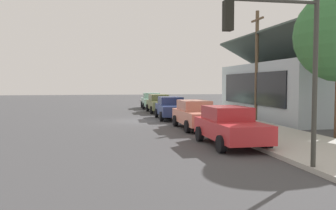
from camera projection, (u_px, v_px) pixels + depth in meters
name	position (u px, v px, depth m)	size (l,w,h in m)	color
ground_plane	(136.00, 121.00, 24.66)	(120.00, 120.00, 0.00)	#424244
sidewalk_curb	(215.00, 118.00, 25.68)	(60.00, 4.20, 0.16)	#B2AFA8
car_seafoam	(151.00, 100.00, 37.44)	(4.54, 2.19, 1.59)	#9ED1BC
car_olive	(159.00, 103.00, 32.06)	(4.80, 2.02, 1.59)	olive
car_navy	(171.00, 108.00, 26.07)	(4.74, 2.15, 1.59)	navy
car_coral	(196.00, 114.00, 20.40)	(4.77, 2.00, 1.59)	#EA8C75
car_cherry	(230.00, 126.00, 14.86)	(4.46, 2.10, 1.59)	red
storefront_building	(299.00, 89.00, 26.61)	(13.30, 7.83, 6.11)	#ADBCC6
traffic_light_main	(281.00, 49.00, 10.01)	(0.37, 2.79, 5.20)	#383833
utility_pole_wooden	(257.00, 63.00, 24.87)	(1.80, 0.24, 7.50)	brown
fire_hydrant_red	(233.00, 124.00, 18.29)	(0.22, 0.22, 0.71)	red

